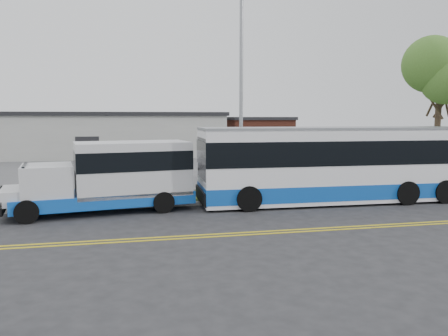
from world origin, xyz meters
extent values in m
plane|color=#28282B|center=(0.00, 0.00, 0.00)|extent=(140.00, 140.00, 0.00)
cube|color=gold|center=(0.00, -3.85, 0.01)|extent=(70.00, 0.12, 0.01)
cube|color=gold|center=(0.00, -4.15, 0.01)|extent=(70.00, 0.12, 0.01)
cube|color=#9E9B93|center=(0.00, 1.10, 0.07)|extent=(80.00, 0.30, 0.15)
cube|color=#344F1A|center=(0.00, 2.90, 0.05)|extent=(80.00, 3.30, 0.10)
cube|color=#4C4C4F|center=(0.00, 17.00, 0.05)|extent=(80.00, 25.00, 0.10)
cube|color=#9E9E99|center=(-6.00, 27.00, 2.00)|extent=(25.00, 10.00, 4.00)
cube|color=black|center=(-6.00, 27.00, 4.17)|extent=(25.40, 10.40, 0.35)
cube|color=black|center=(-6.00, 22.05, 1.10)|extent=(2.00, 0.15, 2.20)
cube|color=brown|center=(10.50, 26.00, 1.80)|extent=(6.00, 7.00, 3.60)
cube|color=black|center=(10.50, 26.00, 3.75)|extent=(6.30, 7.30, 0.30)
cylinder|color=#352B1D|center=(14.00, 3.00, 2.48)|extent=(0.32, 0.32, 4.76)
ellipsoid|color=#456E26|center=(14.00, 3.00, 6.22)|extent=(5.20, 5.20, 4.42)
cylinder|color=gray|center=(3.00, 2.80, 4.85)|extent=(0.18, 0.18, 9.50)
cube|color=#104FB5|center=(-3.32, 0.59, 0.57)|extent=(7.35, 3.46, 0.52)
cube|color=silver|center=(-2.19, 0.77, 1.77)|extent=(4.89, 3.07, 2.18)
cube|color=black|center=(-2.19, 0.77, 2.13)|extent=(4.91, 3.12, 0.78)
cube|color=silver|center=(-5.47, 0.25, 1.40)|extent=(2.20, 2.50, 1.25)
cube|color=black|center=(-6.24, 0.12, 1.61)|extent=(0.41, 1.96, 0.93)
cube|color=silver|center=(-6.60, 0.07, 0.88)|extent=(1.36, 2.26, 0.57)
cube|color=black|center=(-7.06, -0.01, 0.57)|extent=(0.49, 2.13, 0.52)
sphere|color=#FFD88C|center=(-7.24, 0.76, 0.83)|extent=(0.24, 0.24, 0.21)
cylinder|color=black|center=(-6.02, -0.97, 0.44)|extent=(0.91, 0.42, 0.87)
cylinder|color=black|center=(-6.37, 1.24, 0.44)|extent=(0.91, 0.42, 0.87)
cylinder|color=black|center=(-0.99, -0.18, 0.44)|extent=(0.91, 0.42, 0.87)
cylinder|color=black|center=(-1.34, 2.04, 0.44)|extent=(0.91, 0.42, 0.87)
cube|color=white|center=(6.84, 0.60, 1.72)|extent=(12.28, 3.00, 3.22)
cube|color=#104FB5|center=(6.84, 0.60, 0.61)|extent=(12.30, 3.03, 0.67)
cube|color=black|center=(6.84, 0.60, 2.33)|extent=(12.32, 3.05, 1.06)
cube|color=black|center=(0.78, 0.71, 2.11)|extent=(0.16, 2.56, 1.78)
cube|color=black|center=(0.70, 0.71, 0.50)|extent=(0.18, 2.78, 0.56)
cube|color=gray|center=(6.84, 0.60, 3.36)|extent=(12.28, 3.00, 0.13)
cylinder|color=black|center=(2.48, -0.63, 0.53)|extent=(1.07, 0.38, 1.07)
cylinder|color=black|center=(2.53, 1.99, 0.53)|extent=(1.07, 0.38, 1.07)
cylinder|color=black|center=(9.70, -0.76, 0.53)|extent=(1.07, 0.38, 1.07)
cylinder|color=black|center=(9.75, 1.86, 0.53)|extent=(1.07, 0.38, 1.07)
cylinder|color=black|center=(11.59, -0.80, 0.53)|extent=(1.07, 0.38, 1.07)
cylinder|color=black|center=(11.64, 1.82, 0.53)|extent=(1.07, 0.38, 1.07)
imported|color=black|center=(-1.30, 4.00, 1.11)|extent=(0.88, 0.81, 2.01)
imported|color=silver|center=(-0.28, 14.67, 0.73)|extent=(2.30, 4.06, 1.27)
sphere|color=white|center=(-1.60, 3.75, 0.26)|extent=(0.32, 0.32, 0.32)
sphere|color=white|center=(-1.00, 4.25, 0.26)|extent=(0.32, 0.32, 0.32)
camera|label=1|loc=(-2.20, -17.76, 3.87)|focal=35.00mm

